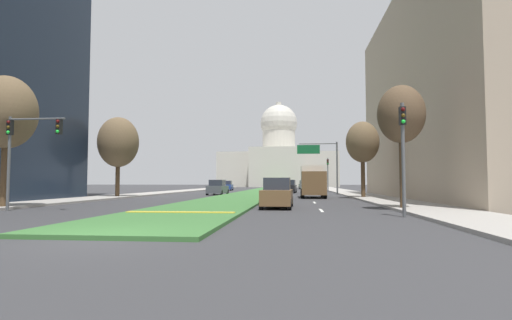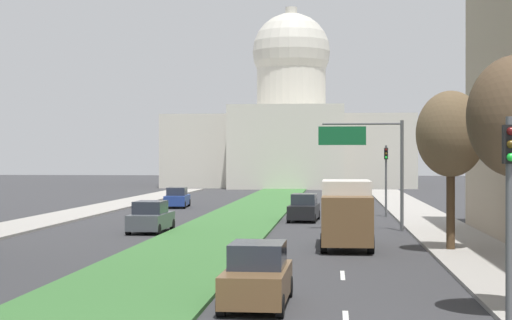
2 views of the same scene
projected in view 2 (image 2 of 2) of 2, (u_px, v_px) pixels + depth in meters
The scene contains 16 objects.
ground_plane at pixel (255, 209), 68.79m from camera, with size 260.00×260.00×0.00m, color #333335.
grass_median at pixel (248, 213), 62.99m from camera, with size 5.76×104.94×0.14m, color #386B33.
lane_dashes_right at pixel (339, 223), 54.53m from camera, with size 0.16×63.52×0.01m.
sidewalk_left at pixel (59, 217), 58.38m from camera, with size 4.00×104.94×0.15m, color #9E9991.
sidewalk_right at pixel (427, 220), 55.98m from camera, with size 4.00×104.94×0.15m, color #9E9991.
capitol_building at pixel (291, 134), 125.98m from camera, with size 35.92×29.08×27.37m.
traffic_light_near_right at pixel (509, 204), 17.85m from camera, with size 0.28×0.35×5.20m.
traffic_light_far_right at pixel (386, 171), 60.09m from camera, with size 0.28×0.35×5.20m.
overhead_guide_sign at pixel (372, 152), 48.60m from camera, with size 4.99×0.20×6.50m.
street_tree_right_mid at pixel (451, 135), 37.57m from camera, with size 3.14×3.14×7.36m.
sedan_lead_stopped at pixel (257, 277), 24.00m from camera, with size 1.89×4.32×1.83m.
sedan_midblock at pixel (151, 218), 47.63m from camera, with size 1.97×4.67×1.81m.
sedan_distant at pixel (304, 208), 55.98m from camera, with size 2.14×4.56×1.85m.
sedan_far_horizon at pixel (177, 198), 71.25m from camera, with size 2.13×4.73×1.75m.
sedan_very_far at pixel (339, 192), 83.46m from camera, with size 2.13×4.75×1.83m.
box_truck_delivery at pixel (346, 213), 39.47m from camera, with size 2.40×6.40×3.20m.
Camera 2 is at (6.52, -10.17, 4.31)m, focal length 58.06 mm.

